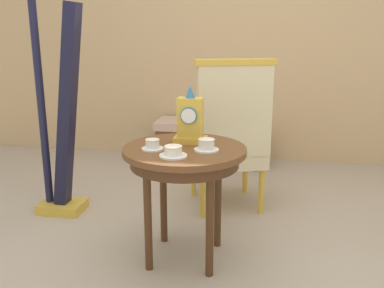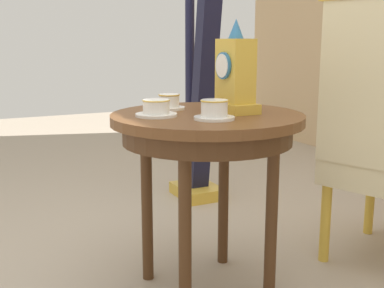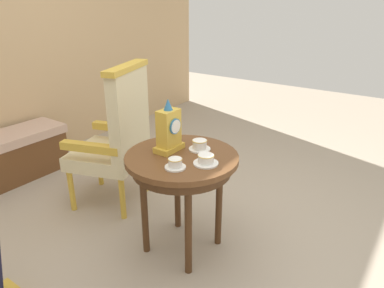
{
  "view_description": "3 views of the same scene",
  "coord_description": "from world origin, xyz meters",
  "px_view_note": "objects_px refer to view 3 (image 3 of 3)",
  "views": [
    {
      "loc": [
        0.41,
        -2.23,
        1.33
      ],
      "look_at": [
        -0.02,
        0.06,
        0.71
      ],
      "focal_mm": 40.1,
      "sensor_mm": 36.0,
      "label": 1
    },
    {
      "loc": [
        1.49,
        -0.78,
        0.94
      ],
      "look_at": [
        -0.13,
        0.03,
        0.56
      ],
      "focal_mm": 45.78,
      "sensor_mm": 36.0,
      "label": 2
    },
    {
      "loc": [
        -1.66,
        -1.15,
        1.58
      ],
      "look_at": [
        0.03,
        0.04,
        0.73
      ],
      "focal_mm": 33.45,
      "sensor_mm": 36.0,
      "label": 3
    }
  ],
  "objects_px": {
    "teacup_center": "(200,145)",
    "teacup_left": "(175,164)",
    "mantel_clock": "(169,130)",
    "window_bench": "(8,158)",
    "armchair": "(117,135)",
    "side_table": "(182,167)",
    "teacup_right": "(206,160)"
  },
  "relations": [
    {
      "from": "side_table",
      "to": "teacup_left",
      "type": "xyz_separation_m",
      "value": [
        -0.17,
        -0.08,
        0.11
      ]
    },
    {
      "from": "teacup_center",
      "to": "window_bench",
      "type": "height_order",
      "value": "teacup_center"
    },
    {
      "from": "armchair",
      "to": "teacup_left",
      "type": "bearing_deg",
      "value": -112.46
    },
    {
      "from": "teacup_left",
      "to": "teacup_right",
      "type": "height_order",
      "value": "same"
    },
    {
      "from": "side_table",
      "to": "mantel_clock",
      "type": "xyz_separation_m",
      "value": [
        0.01,
        0.11,
        0.22
      ]
    },
    {
      "from": "side_table",
      "to": "window_bench",
      "type": "relative_size",
      "value": 0.66
    },
    {
      "from": "teacup_center",
      "to": "side_table",
      "type": "bearing_deg",
      "value": 161.59
    },
    {
      "from": "side_table",
      "to": "teacup_right",
      "type": "distance_m",
      "value": 0.22
    },
    {
      "from": "side_table",
      "to": "teacup_center",
      "type": "height_order",
      "value": "teacup_center"
    },
    {
      "from": "mantel_clock",
      "to": "armchair",
      "type": "distance_m",
      "value": 0.71
    },
    {
      "from": "teacup_left",
      "to": "teacup_center",
      "type": "xyz_separation_m",
      "value": [
        0.3,
        0.03,
        0.0
      ]
    },
    {
      "from": "armchair",
      "to": "window_bench",
      "type": "relative_size",
      "value": 1.08
    },
    {
      "from": "side_table",
      "to": "teacup_right",
      "type": "height_order",
      "value": "teacup_right"
    },
    {
      "from": "teacup_left",
      "to": "side_table",
      "type": "bearing_deg",
      "value": 25.32
    },
    {
      "from": "teacup_center",
      "to": "mantel_clock",
      "type": "distance_m",
      "value": 0.22
    },
    {
      "from": "mantel_clock",
      "to": "teacup_center",
      "type": "bearing_deg",
      "value": -51.65
    },
    {
      "from": "teacup_right",
      "to": "teacup_center",
      "type": "xyz_separation_m",
      "value": [
        0.15,
        0.15,
        0.0
      ]
    },
    {
      "from": "mantel_clock",
      "to": "armchair",
      "type": "xyz_separation_m",
      "value": [
        0.17,
        0.65,
        -0.23
      ]
    },
    {
      "from": "teacup_right",
      "to": "teacup_center",
      "type": "relative_size",
      "value": 1.07
    },
    {
      "from": "armchair",
      "to": "window_bench",
      "type": "height_order",
      "value": "armchair"
    },
    {
      "from": "side_table",
      "to": "armchair",
      "type": "height_order",
      "value": "armchair"
    },
    {
      "from": "teacup_left",
      "to": "armchair",
      "type": "xyz_separation_m",
      "value": [
        0.35,
        0.84,
        -0.12
      ]
    },
    {
      "from": "teacup_right",
      "to": "armchair",
      "type": "distance_m",
      "value": 0.98
    },
    {
      "from": "teacup_center",
      "to": "armchair",
      "type": "bearing_deg",
      "value": 86.45
    },
    {
      "from": "window_bench",
      "to": "teacup_center",
      "type": "bearing_deg",
      "value": -82.01
    },
    {
      "from": "teacup_left",
      "to": "window_bench",
      "type": "relative_size",
      "value": 0.11
    },
    {
      "from": "mantel_clock",
      "to": "window_bench",
      "type": "distance_m",
      "value": 1.89
    },
    {
      "from": "side_table",
      "to": "teacup_left",
      "type": "distance_m",
      "value": 0.21
    },
    {
      "from": "teacup_center",
      "to": "window_bench",
      "type": "relative_size",
      "value": 0.13
    },
    {
      "from": "mantel_clock",
      "to": "window_bench",
      "type": "xyz_separation_m",
      "value": [
        -0.15,
        1.79,
        -0.6
      ]
    },
    {
      "from": "teacup_right",
      "to": "window_bench",
      "type": "bearing_deg",
      "value": 93.27
    },
    {
      "from": "teacup_center",
      "to": "teacup_left",
      "type": "bearing_deg",
      "value": -173.42
    }
  ]
}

